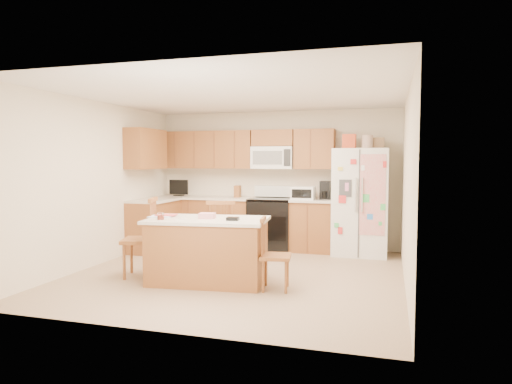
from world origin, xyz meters
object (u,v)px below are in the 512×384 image
(island, at_px, (208,250))
(windsor_chair_back, at_px, (221,236))
(refrigerator, at_px, (360,201))
(windsor_chair_right, at_px, (274,256))
(windsor_chair_left, at_px, (142,239))
(stove, at_px, (271,223))

(island, height_order, windsor_chair_back, windsor_chair_back)
(refrigerator, xyz_separation_m, windsor_chair_right, (-0.89, -2.46, -0.50))
(refrigerator, xyz_separation_m, island, (-1.81, -2.37, -0.49))
(windsor_chair_left, height_order, windsor_chair_right, windsor_chair_left)
(island, distance_m, windsor_chair_right, 0.92)
(stove, bearing_deg, windsor_chair_left, -116.98)
(windsor_chair_left, xyz_separation_m, windsor_chair_right, (1.90, -0.12, -0.09))
(island, relative_size, windsor_chair_right, 1.82)
(windsor_chair_back, bearing_deg, windsor_chair_right, -39.75)
(windsor_chair_left, bearing_deg, windsor_chair_back, 39.31)
(windsor_chair_left, relative_size, windsor_chair_back, 1.07)
(island, bearing_deg, windsor_chair_right, -5.91)
(island, distance_m, windsor_chair_left, 0.99)
(refrigerator, bearing_deg, island, -127.37)
(stove, height_order, windsor_chair_left, stove)
(windsor_chair_back, bearing_deg, stove, 78.62)
(stove, xyz_separation_m, windsor_chair_left, (-1.23, -2.41, 0.04))
(windsor_chair_left, xyz_separation_m, windsor_chair_back, (0.89, 0.73, -0.03))
(windsor_chair_left, relative_size, windsor_chair_right, 1.21)
(refrigerator, bearing_deg, windsor_chair_back, -139.72)
(windsor_chair_right, bearing_deg, refrigerator, 70.10)
(island, bearing_deg, windsor_chair_left, 178.58)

